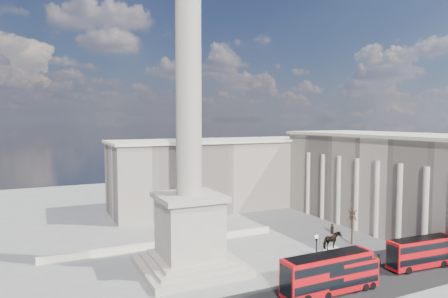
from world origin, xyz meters
name	(u,v)px	position (x,y,z in m)	size (l,w,h in m)	color
ground	(203,281)	(0.00, 0.00, 0.00)	(180.00, 180.00, 0.00)	gray
nelsons_column	(189,179)	(0.00, 5.00, 12.92)	(14.00, 14.00, 49.85)	#B4A896
balustrade_wall	(167,243)	(0.00, 16.00, 0.55)	(40.00, 0.60, 1.10)	beige
building_east	(391,179)	(45.00, 10.00, 9.32)	(19.00, 46.00, 18.60)	beige
building_northeast	(216,173)	(20.00, 40.00, 8.32)	(51.00, 17.00, 16.60)	beige
red_bus_b	(344,276)	(14.55, -10.45, 2.04)	(9.65, 2.44, 3.90)	#B9090F
red_bus_c	(328,273)	(12.37, -10.11, 2.61)	(12.30, 3.01, 4.98)	#B9090F
red_bus_d	(422,252)	(30.31, -9.06, 2.31)	(11.00, 3.23, 4.40)	#B9090F
victorian_lamp	(316,253)	(14.01, -5.75, 3.53)	(0.51, 0.51, 6.00)	black
equestrian_statue	(332,259)	(16.34, -6.10, 2.52)	(3.49, 2.61, 7.39)	beige
bare_tree_mid	(352,213)	(29.07, 3.62, 5.43)	(1.82, 1.82, 6.89)	#332319
bare_tree_far	(350,194)	(37.73, 13.43, 6.30)	(1.96, 1.96, 7.99)	#332319
pedestrian_walking	(351,269)	(19.39, -6.50, 0.75)	(0.55, 0.36, 1.51)	#212726
pedestrian_standing	(378,260)	(25.19, -5.92, 0.93)	(0.90, 0.70, 1.86)	#212726
pedestrian_crossing	(287,281)	(8.87, -6.50, 0.89)	(1.05, 0.44, 1.79)	#212726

